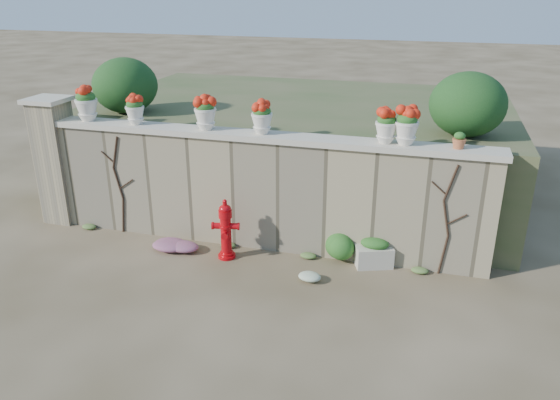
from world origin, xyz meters
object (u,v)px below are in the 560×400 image
(fire_hydrant, at_px, (226,229))
(planter_box, at_px, (374,253))
(urn_pot_0, at_px, (86,104))
(terracotta_pot, at_px, (459,141))

(fire_hydrant, height_order, planter_box, fire_hydrant)
(planter_box, relative_size, urn_pot_0, 1.09)
(planter_box, distance_m, urn_pot_0, 5.86)
(fire_hydrant, xyz_separation_m, urn_pot_0, (-2.92, 0.66, 1.87))
(fire_hydrant, distance_m, terracotta_pot, 4.08)
(planter_box, bearing_deg, urn_pot_0, 156.88)
(fire_hydrant, height_order, urn_pot_0, urn_pot_0)
(planter_box, relative_size, terracotta_pot, 2.78)
(fire_hydrant, distance_m, urn_pot_0, 3.53)
(fire_hydrant, bearing_deg, terracotta_pot, -2.15)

